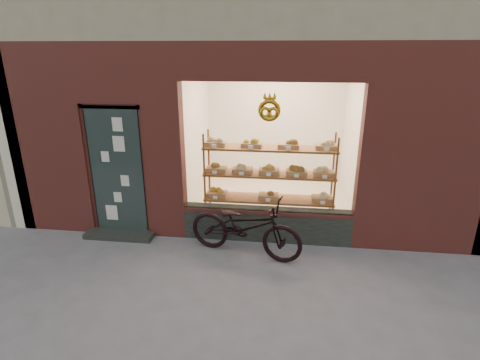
# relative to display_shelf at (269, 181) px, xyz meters

# --- Properties ---
(ground) EXTENTS (90.00, 90.00, 0.00)m
(ground) POSITION_rel_display_shelf_xyz_m (-0.45, -2.55, -0.87)
(ground) COLOR #54555A
(display_shelf) EXTENTS (2.20, 0.45, 1.70)m
(display_shelf) POSITION_rel_display_shelf_xyz_m (0.00, 0.00, 0.00)
(display_shelf) COLOR brown
(display_shelf) RESTS_ON ground
(bicycle) EXTENTS (1.87, 1.04, 0.93)m
(bicycle) POSITION_rel_display_shelf_xyz_m (-0.30, -0.94, -0.41)
(bicycle) COLOR black
(bicycle) RESTS_ON ground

